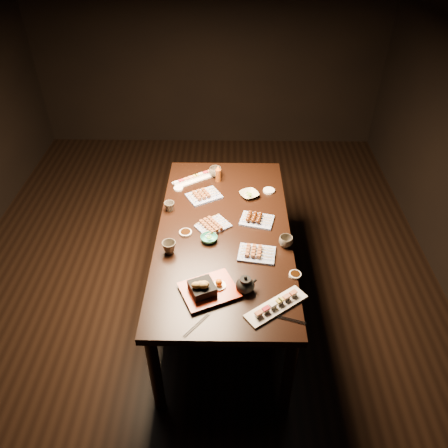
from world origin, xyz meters
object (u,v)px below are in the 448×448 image
(edamame_bowl_green, at_px, (209,239))
(teacup_far_right, at_px, (215,172))
(teacup_mid_right, at_px, (286,241))
(yakitori_plate_left, at_px, (204,194))
(edamame_bowl_cream, at_px, (249,195))
(teacup_near_left, at_px, (169,247))
(sushi_platter_far, at_px, (193,178))
(sushi_platter_near, at_px, (276,304))
(teapot, at_px, (245,284))
(condiment_bottle, at_px, (218,173))
(yakitori_plate_right, at_px, (257,251))
(tempura_tray, at_px, (209,285))
(teacup_far_left, at_px, (169,206))
(yakitori_plate_center, at_px, (213,224))
(dining_table, at_px, (224,270))

(edamame_bowl_green, relative_size, teacup_far_right, 1.14)
(edamame_bowl_green, height_order, teacup_mid_right, teacup_mid_right)
(yakitori_plate_left, xyz_separation_m, edamame_bowl_cream, (0.34, 0.01, -0.01))
(teacup_near_left, bearing_deg, sushi_platter_far, 83.79)
(sushi_platter_near, bearing_deg, teapot, 107.29)
(sushi_platter_far, xyz_separation_m, teacup_far_right, (0.17, 0.06, 0.02))
(teapot, distance_m, condiment_bottle, 1.18)
(yakitori_plate_left, height_order, edamame_bowl_green, yakitori_plate_left)
(yakitori_plate_right, relative_size, yakitori_plate_left, 0.97)
(edamame_bowl_green, distance_m, teapot, 0.50)
(teacup_near_left, distance_m, teacup_far_right, 0.95)
(edamame_bowl_cream, relative_size, tempura_tray, 0.43)
(teacup_mid_right, distance_m, condiment_bottle, 0.89)
(edamame_bowl_green, relative_size, condiment_bottle, 0.81)
(sushi_platter_far, height_order, teacup_far_left, teacup_far_left)
(teapot, bearing_deg, teacup_far_left, 100.04)
(edamame_bowl_green, bearing_deg, teacup_far_right, 88.72)
(teacup_mid_right, bearing_deg, yakitori_plate_right, -154.28)
(sushi_platter_far, relative_size, edamame_bowl_green, 3.04)
(sushi_platter_near, bearing_deg, teacup_mid_right, 42.41)
(tempura_tray, xyz_separation_m, teapot, (0.21, 0.02, -0.00))
(sushi_platter_near, height_order, teacup_far_left, teacup_far_left)
(condiment_bottle, bearing_deg, teacup_far_left, -130.73)
(teacup_mid_right, relative_size, teacup_far_left, 1.21)
(yakitori_plate_right, distance_m, edamame_bowl_green, 0.34)
(sushi_platter_near, bearing_deg, yakitori_plate_left, 76.71)
(sushi_platter_far, bearing_deg, teacup_far_right, 165.83)
(yakitori_plate_center, distance_m, teacup_mid_right, 0.51)
(dining_table, height_order, teacup_mid_right, teacup_mid_right)
(teacup_near_left, distance_m, teacup_far_left, 0.45)
(teacup_mid_right, bearing_deg, teapot, -124.46)
(edamame_bowl_green, bearing_deg, yakitori_plate_left, 96.75)
(yakitori_plate_right, height_order, tempura_tray, tempura_tray)
(edamame_bowl_green, distance_m, tempura_tray, 0.46)
(yakitori_plate_center, xyz_separation_m, teapot, (0.20, -0.58, 0.03))
(sushi_platter_far, relative_size, condiment_bottle, 2.47)
(teacup_far_right, relative_size, teapot, 0.75)
(dining_table, height_order, edamame_bowl_green, edamame_bowl_green)
(teapot, bearing_deg, yakitori_plate_center, 85.11)
(sushi_platter_near, distance_m, teacup_near_left, 0.79)
(teacup_near_left, xyz_separation_m, condiment_bottle, (0.29, 0.84, 0.03))
(tempura_tray, bearing_deg, condiment_bottle, 64.23)
(yakitori_plate_left, relative_size, condiment_bottle, 1.73)
(edamame_bowl_cream, xyz_separation_m, teacup_far_left, (-0.58, -0.18, 0.02))
(teacup_far_left, bearing_deg, yakitori_plate_left, 35.79)
(dining_table, height_order, yakitori_plate_center, yakitori_plate_center)
(teacup_mid_right, xyz_separation_m, condiment_bottle, (-0.46, 0.77, 0.03))
(yakitori_plate_center, xyz_separation_m, teacup_mid_right, (0.48, -0.19, 0.01))
(edamame_bowl_green, distance_m, teacup_near_left, 0.28)
(teapot, bearing_deg, yakitori_plate_right, 50.88)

